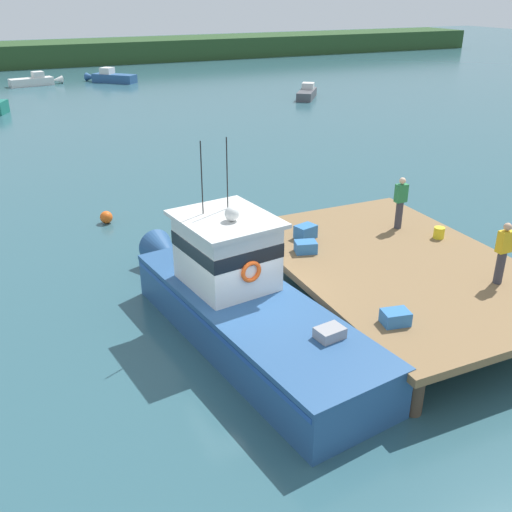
% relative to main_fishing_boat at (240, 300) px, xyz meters
% --- Properties ---
extents(ground_plane, '(200.00, 200.00, 0.00)m').
position_rel_main_fishing_boat_xyz_m(ground_plane, '(-0.12, -0.12, -1.01)').
color(ground_plane, '#2D5660').
extents(dock, '(6.00, 9.00, 1.20)m').
position_rel_main_fishing_boat_xyz_m(dock, '(4.68, -0.12, 0.07)').
color(dock, '#4C3D2D').
rests_on(dock, ground).
extents(main_fishing_boat, '(3.66, 9.96, 4.80)m').
position_rel_main_fishing_boat_xyz_m(main_fishing_boat, '(0.00, 0.00, 0.00)').
color(main_fishing_boat, '#285184').
rests_on(main_fishing_boat, ground).
extents(crate_single_by_cleat, '(0.70, 0.59, 0.32)m').
position_rel_main_fishing_boat_xyz_m(crate_single_by_cleat, '(2.65, 1.49, 0.35)').
color(crate_single_by_cleat, '#3370B2').
rests_on(crate_single_by_cleat, dock).
extents(crate_stack_mid_dock, '(0.69, 0.58, 0.40)m').
position_rel_main_fishing_boat_xyz_m(crate_stack_mid_dock, '(3.15, 2.41, 0.39)').
color(crate_stack_mid_dock, '#3370B2').
rests_on(crate_stack_mid_dock, dock).
extents(crate_single_far, '(0.67, 0.54, 0.32)m').
position_rel_main_fishing_boat_xyz_m(crate_single_far, '(2.59, -2.74, 0.35)').
color(crate_single_far, '#3370B2').
rests_on(crate_single_far, dock).
extents(bait_bucket, '(0.32, 0.32, 0.34)m').
position_rel_main_fishing_boat_xyz_m(bait_bucket, '(6.78, 0.74, 0.36)').
color(bait_bucket, yellow).
rests_on(bait_bucket, dock).
extents(deckhand_by_the_boat, '(0.36, 0.22, 1.63)m').
position_rel_main_fishing_boat_xyz_m(deckhand_by_the_boat, '(6.16, 1.92, 1.05)').
color(deckhand_by_the_boat, '#383842').
rests_on(deckhand_by_the_boat, dock).
extents(deckhand_further_back, '(0.36, 0.22, 1.63)m').
position_rel_main_fishing_boat_xyz_m(deckhand_further_back, '(6.17, -2.19, 1.05)').
color(deckhand_further_back, '#383842').
rests_on(deckhand_further_back, dock).
extents(moored_boat_far_right, '(4.75, 1.84, 1.19)m').
position_rel_main_fishing_boat_xyz_m(moored_boat_far_right, '(-0.48, 45.85, -0.60)').
color(moored_boat_far_right, silver).
rests_on(moored_boat_far_right, ground).
extents(moored_boat_far_left, '(3.40, 4.08, 1.13)m').
position_rel_main_fishing_boat_xyz_m(moored_boat_far_left, '(18.61, 30.03, -0.62)').
color(moored_boat_far_left, '#4C4C51').
rests_on(moored_boat_far_left, ground).
extents(moored_boat_near_channel, '(4.35, 4.36, 1.31)m').
position_rel_main_fishing_boat_xyz_m(moored_boat_near_channel, '(6.14, 44.99, -0.56)').
color(moored_boat_near_channel, '#285184').
rests_on(moored_boat_near_channel, ground).
extents(mooring_buoy_channel_marker, '(0.47, 0.47, 0.47)m').
position_rel_main_fishing_boat_xyz_m(mooring_buoy_channel_marker, '(-1.52, 9.22, -0.77)').
color(mooring_buoy_channel_marker, '#EA5B19').
rests_on(mooring_buoy_channel_marker, ground).
extents(far_shoreline, '(120.00, 8.00, 2.40)m').
position_rel_main_fishing_boat_xyz_m(far_shoreline, '(-0.12, 61.88, 0.19)').
color(far_shoreline, '#284723').
rests_on(far_shoreline, ground).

